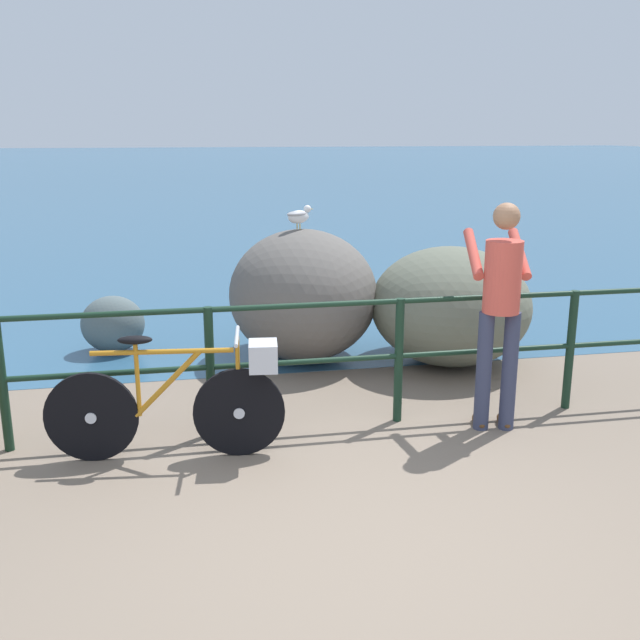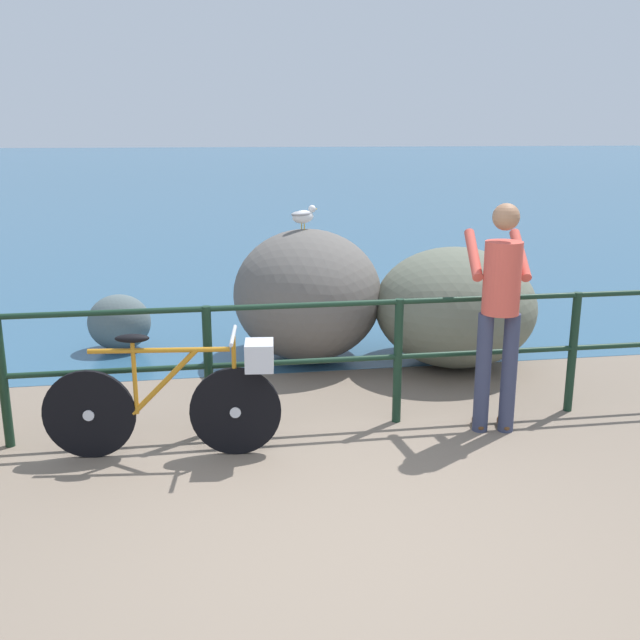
{
  "view_description": "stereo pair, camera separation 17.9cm",
  "coord_description": "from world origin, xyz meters",
  "px_view_note": "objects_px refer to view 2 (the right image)",
  "views": [
    {
      "loc": [
        -0.93,
        -3.61,
        2.3
      ],
      "look_at": [
        0.18,
        2.11,
        0.77
      ],
      "focal_mm": 40.94,
      "sensor_mm": 36.0,
      "label": 1
    },
    {
      "loc": [
        -0.75,
        -3.64,
        2.3
      ],
      "look_at": [
        0.18,
        2.11,
        0.77
      ],
      "focal_mm": 40.94,
      "sensor_mm": 36.0,
      "label": 2
    }
  ],
  "objects_px": {
    "breakwater_boulder_right": "(455,307)",
    "seagull": "(303,215)",
    "breakwater_boulder_main": "(307,295)",
    "bicycle": "(183,395)",
    "breakwater_boulder_left": "(119,322)",
    "person_at_railing": "(500,308)"
  },
  "relations": [
    {
      "from": "breakwater_boulder_main",
      "to": "person_at_railing",
      "type": "bearing_deg",
      "value": -60.97
    },
    {
      "from": "breakwater_boulder_main",
      "to": "seagull",
      "type": "xyz_separation_m",
      "value": [
        -0.03,
        0.02,
        0.8
      ]
    },
    {
      "from": "breakwater_boulder_left",
      "to": "breakwater_boulder_right",
      "type": "bearing_deg",
      "value": -16.87
    },
    {
      "from": "bicycle",
      "to": "breakwater_boulder_right",
      "type": "bearing_deg",
      "value": 39.66
    },
    {
      "from": "person_at_railing",
      "to": "seagull",
      "type": "bearing_deg",
      "value": 40.45
    },
    {
      "from": "seagull",
      "to": "person_at_railing",
      "type": "bearing_deg",
      "value": -92.48
    },
    {
      "from": "breakwater_boulder_right",
      "to": "breakwater_boulder_left",
      "type": "bearing_deg",
      "value": 163.13
    },
    {
      "from": "breakwater_boulder_left",
      "to": "breakwater_boulder_right",
      "type": "relative_size",
      "value": 0.4
    },
    {
      "from": "bicycle",
      "to": "person_at_railing",
      "type": "bearing_deg",
      "value": 8.14
    },
    {
      "from": "breakwater_boulder_main",
      "to": "bicycle",
      "type": "bearing_deg",
      "value": -119.01
    },
    {
      "from": "person_at_railing",
      "to": "breakwater_boulder_main",
      "type": "xyz_separation_m",
      "value": [
        -1.17,
        2.11,
        -0.33
      ]
    },
    {
      "from": "breakwater_boulder_main",
      "to": "breakwater_boulder_left",
      "type": "distance_m",
      "value": 2.06
    },
    {
      "from": "bicycle",
      "to": "breakwater_boulder_left",
      "type": "xyz_separation_m",
      "value": [
        -0.73,
        2.77,
        -0.16
      ]
    },
    {
      "from": "breakwater_boulder_right",
      "to": "seagull",
      "type": "distance_m",
      "value": 1.76
    },
    {
      "from": "seagull",
      "to": "breakwater_boulder_left",
      "type": "bearing_deg",
      "value": 131.89
    },
    {
      "from": "bicycle",
      "to": "breakwater_boulder_right",
      "type": "distance_m",
      "value": 3.17
    },
    {
      "from": "bicycle",
      "to": "breakwater_boulder_main",
      "type": "distance_m",
      "value": 2.52
    },
    {
      "from": "breakwater_boulder_main",
      "to": "seagull",
      "type": "bearing_deg",
      "value": 144.81
    },
    {
      "from": "breakwater_boulder_right",
      "to": "bicycle",
      "type": "bearing_deg",
      "value": -146.39
    },
    {
      "from": "breakwater_boulder_left",
      "to": "breakwater_boulder_main",
      "type": "bearing_deg",
      "value": -16.56
    },
    {
      "from": "person_at_railing",
      "to": "breakwater_boulder_right",
      "type": "distance_m",
      "value": 1.73
    },
    {
      "from": "bicycle",
      "to": "breakwater_boulder_right",
      "type": "xyz_separation_m",
      "value": [
        2.64,
        1.75,
        0.12
      ]
    }
  ]
}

